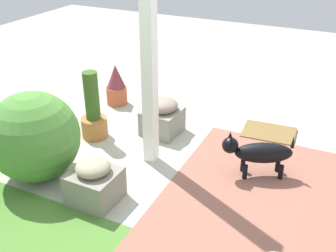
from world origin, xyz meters
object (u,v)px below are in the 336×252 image
object	(u,v)px
stone_planter_nearest	(162,116)
stone_planter_mid	(95,182)
terracotta_pot_tall	(93,115)
doormat	(269,133)
porch_pillar	(149,44)
dog	(258,152)
terracotta_pot_spiky	(116,86)
round_shrub	(34,137)

from	to	relation	value
stone_planter_nearest	stone_planter_mid	distance (m)	1.36
terracotta_pot_tall	stone_planter_nearest	bearing A→B (deg)	-147.41
terracotta_pot_tall	doormat	xyz separation A→B (m)	(-1.76, -0.90, -0.26)
porch_pillar	stone_planter_mid	bearing A→B (deg)	80.44
porch_pillar	stone_planter_mid	xyz separation A→B (m)	(0.13, 0.79, -1.03)
stone_planter_mid	dog	world-z (taller)	dog
stone_planter_nearest	stone_planter_mid	world-z (taller)	stone_planter_nearest
terracotta_pot_spiky	doormat	xyz separation A→B (m)	(-2.01, -0.04, -0.24)
round_shrub	doormat	bearing A→B (deg)	-135.54
terracotta_pot_spiky	dog	xyz separation A→B (m)	(-2.09, 0.85, 0.01)
terracotta_pot_tall	terracotta_pot_spiky	bearing A→B (deg)	-73.94
stone_planter_nearest	terracotta_pot_tall	world-z (taller)	terracotta_pot_tall
stone_planter_nearest	terracotta_pot_spiky	world-z (taller)	terracotta_pot_spiky
dog	stone_planter_nearest	bearing A→B (deg)	-18.12
stone_planter_nearest	dog	distance (m)	1.26
porch_pillar	terracotta_pot_spiky	xyz separation A→B (m)	(1.05, -1.02, -0.96)
stone_planter_nearest	round_shrub	world-z (taller)	round_shrub
terracotta_pot_spiky	doormat	distance (m)	2.02
stone_planter_mid	round_shrub	distance (m)	0.75
doormat	round_shrub	bearing A→B (deg)	44.46
porch_pillar	dog	xyz separation A→B (m)	(-1.04, -0.17, -0.95)
doormat	dog	bearing A→B (deg)	95.15
dog	doormat	bearing A→B (deg)	-84.85
stone_planter_nearest	terracotta_pot_tall	xyz separation A→B (m)	(0.64, 0.41, 0.07)
stone_planter_mid	terracotta_pot_spiky	size ratio (longest dim) A/B	0.76
porch_pillar	stone_planter_nearest	size ratio (longest dim) A/B	5.67
stone_planter_mid	terracotta_pot_tall	bearing A→B (deg)	-54.93
doormat	stone_planter_mid	bearing A→B (deg)	59.36
terracotta_pot_spiky	doormat	bearing A→B (deg)	-178.86
porch_pillar	terracotta_pot_tall	size ratio (longest dim) A/B	3.16
terracotta_pot_tall	doormat	size ratio (longest dim) A/B	1.32
terracotta_pot_spiky	stone_planter_nearest	bearing A→B (deg)	152.98
porch_pillar	round_shrub	world-z (taller)	porch_pillar
terracotta_pot_tall	doormat	bearing A→B (deg)	-152.77
porch_pillar	terracotta_pot_tall	bearing A→B (deg)	-10.83
terracotta_pot_tall	terracotta_pot_spiky	world-z (taller)	terracotta_pot_tall
stone_planter_nearest	doormat	size ratio (longest dim) A/B	0.73
round_shrub	terracotta_pot_spiky	xyz separation A→B (m)	(0.21, -1.72, -0.17)
doormat	porch_pillar	bearing A→B (deg)	47.70
stone_planter_mid	dog	bearing A→B (deg)	-140.66
dog	stone_planter_mid	bearing A→B (deg)	39.34
stone_planter_mid	terracotta_pot_spiky	distance (m)	2.03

